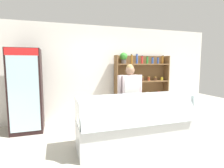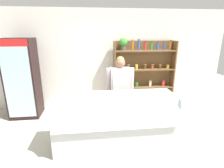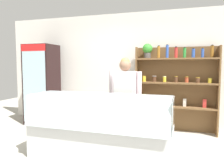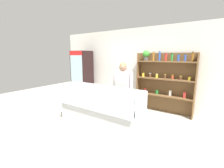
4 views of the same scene
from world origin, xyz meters
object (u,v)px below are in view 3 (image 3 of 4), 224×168
Objects in this scene: drinks_fridge at (42,85)px; deli_display_case at (100,139)px; shelving_unit at (174,83)px; shop_clerk at (125,94)px.

deli_display_case is (2.11, -1.50, -0.67)m from drinks_fridge.
shelving_unit is 1.37m from shop_clerk.
shelving_unit is (3.14, 0.34, 0.10)m from drinks_fridge.
drinks_fridge is 1.22× the size of shop_clerk.
drinks_fridge reaches higher than shelving_unit.
drinks_fridge is at bearing 144.52° from deli_display_case.
shelving_unit is 0.88× the size of deli_display_case.
shelving_unit is at bearing 6.19° from drinks_fridge.
deli_display_case is at bearing -119.33° from shelving_unit.
shelving_unit is at bearing 60.67° from deli_display_case.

